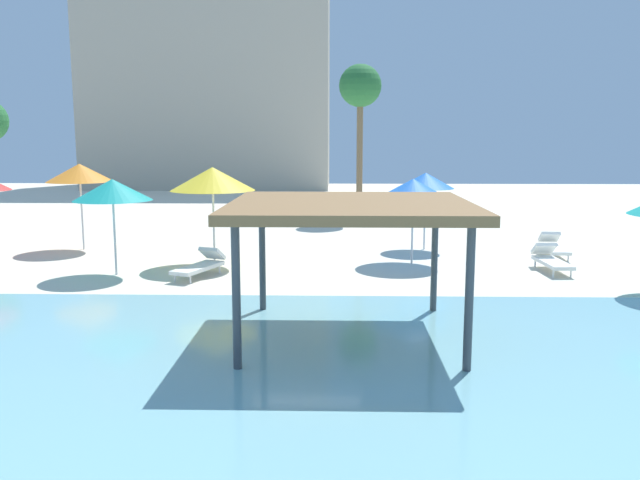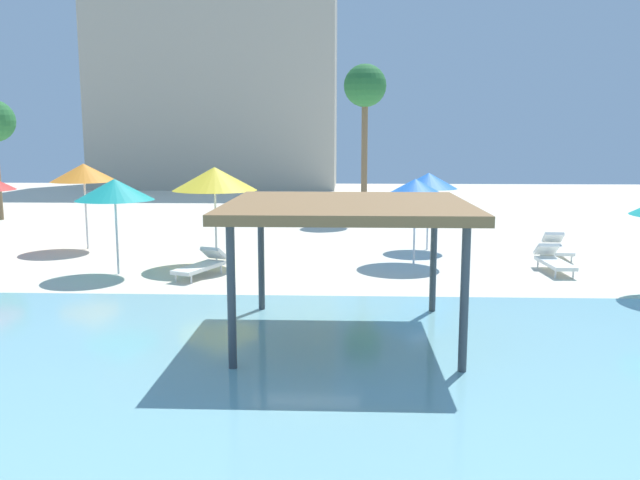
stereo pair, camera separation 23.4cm
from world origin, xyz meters
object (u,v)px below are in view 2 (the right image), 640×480
Objects in this scene: beach_umbrella_teal_0 at (115,190)px; beach_umbrella_yellow_5 at (215,179)px; palm_tree_0 at (365,90)px; beach_umbrella_blue_2 at (415,190)px; lounge_chair_0 at (203,264)px; beach_umbrella_orange_3 at (84,173)px; lounge_chair_2 at (553,260)px; shade_pavilion at (347,210)px; beach_umbrella_blue_7 at (429,181)px; lounge_chair_1 at (557,247)px.

beach_umbrella_yellow_5 reaches higher than beach_umbrella_teal_0.
palm_tree_0 reaches higher than beach_umbrella_yellow_5.
beach_umbrella_blue_2 is 1.29× the size of lounge_chair_0.
beach_umbrella_blue_2 is at bearing -11.98° from beach_umbrella_orange_3.
beach_umbrella_teal_0 reaches higher than lounge_chair_2.
shade_pavilion is 10.32m from beach_umbrella_blue_7.
palm_tree_0 is at bearing 59.91° from beach_umbrella_teal_0.
beach_umbrella_blue_7 is 1.35× the size of lounge_chair_2.
beach_umbrella_blue_7 is (11.54, 0.30, -0.26)m from beach_umbrella_orange_3.
beach_umbrella_yellow_5 is 1.12× the size of beach_umbrella_blue_7.
beach_umbrella_blue_2 is 11.20m from palm_tree_0.
beach_umbrella_teal_0 is at bearing -72.94° from lounge_chair_0.
beach_umbrella_teal_0 is 2.87m from beach_umbrella_yellow_5.
beach_umbrella_blue_2 is (2.01, 7.35, -0.20)m from shade_pavilion.
palm_tree_0 is at bearing 87.45° from shade_pavilion.
beach_umbrella_blue_2 is at bearing -69.56° from lounge_chair_1.
beach_umbrella_blue_2 is 0.88× the size of beach_umbrella_yellow_5.
beach_umbrella_blue_2 reaches higher than lounge_chair_0.
beach_umbrella_blue_7 is 5.13m from lounge_chair_2.
shade_pavilion is 13.07m from beach_umbrella_orange_3.
palm_tree_0 is (4.73, 12.49, 5.51)m from lounge_chair_0.
lounge_chair_1 is 12.23m from palm_tree_0.
lounge_chair_0 is at bearing -86.61° from lounge_chair_2.
beach_umbrella_orange_3 is 1.51× the size of lounge_chair_2.
palm_tree_0 is (4.67, 10.86, 3.29)m from beach_umbrella_yellow_5.
shade_pavilion is 8.44m from beach_umbrella_teal_0.
beach_umbrella_yellow_5 is 9.98m from lounge_chair_2.
lounge_chair_2 is at bearing -15.18° from lounge_chair_1.
beach_umbrella_teal_0 is 1.36× the size of lounge_chair_1.
shade_pavilion is at bearing 57.43° from lounge_chair_0.
beach_umbrella_yellow_5 is 2.76m from lounge_chair_0.
beach_umbrella_teal_0 is at bearing 138.63° from shade_pavilion.
beach_umbrella_orange_3 is at bearing -109.72° from lounge_chair_0.
lounge_chair_2 is 13.71m from palm_tree_0.
beach_umbrella_teal_0 reaches higher than beach_umbrella_blue_2.
beach_umbrella_blue_2 is 0.99× the size of beach_umbrella_blue_7.
beach_umbrella_yellow_5 is (-5.88, -0.32, 0.33)m from beach_umbrella_blue_2.
lounge_chair_1 is at bearing 15.88° from beach_umbrella_blue_2.
shade_pavilion is 2.30× the size of lounge_chair_2.
lounge_chair_1 is at bearing 157.86° from lounge_chair_2.
shade_pavilion is 1.73× the size of beach_umbrella_blue_2.
palm_tree_0 is (7.13, 12.31, 3.50)m from beach_umbrella_teal_0.
beach_umbrella_yellow_5 reaches higher than beach_umbrella_blue_2.
beach_umbrella_blue_2 is at bearing 3.15° from beach_umbrella_yellow_5.
shade_pavilion is 1.67× the size of beach_umbrella_teal_0.
shade_pavilion is at bearing -61.16° from beach_umbrella_yellow_5.
beach_umbrella_blue_7 reaches higher than shade_pavilion.
beach_umbrella_orange_3 reaches higher than beach_umbrella_teal_0.
shade_pavilion is 18.23m from palm_tree_0.
beach_umbrella_blue_7 is at bearing 25.76° from beach_umbrella_teal_0.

